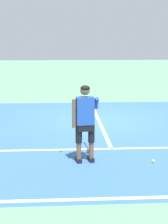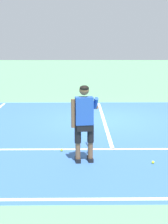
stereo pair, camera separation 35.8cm
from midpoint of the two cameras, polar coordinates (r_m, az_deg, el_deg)
name	(u,v)px [view 1 (the left image)]	position (r m, az deg, el deg)	size (l,w,h in m)	color
ground_plane	(98,119)	(11.47, 1.58, -1.29)	(80.00, 80.00, 0.00)	#609E70
court_inner_surface	(103,130)	(10.12, 2.26, -3.07)	(10.98, 9.50, 0.00)	#3866A8
line_baseline	(134,198)	(5.88, 6.76, -14.45)	(10.98, 0.10, 0.01)	white
line_service	(112,149)	(8.35, 3.52, -6.30)	(8.23, 0.10, 0.01)	white
line_centre_service	(98,120)	(11.42, 1.60, -1.33)	(0.10, 6.40, 0.01)	white
tennis_player	(85,118)	(7.21, -1.22, -1.08)	(0.61, 1.17, 1.71)	black
tennis_ball_near_feet	(61,150)	(8.15, -5.26, -6.58)	(0.07, 0.07, 0.07)	#CCE02D
tennis_ball_by_baseline	(153,161)	(7.53, 10.47, -8.30)	(0.07, 0.07, 0.07)	#CCE02D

